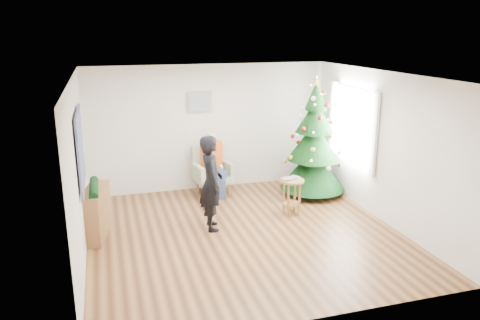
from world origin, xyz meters
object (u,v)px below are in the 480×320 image
object	(u,v)px
standing_man	(211,183)
console	(96,213)
stool	(292,196)
armchair	(212,177)
christmas_tree	(314,143)

from	to	relation	value
standing_man	console	world-z (taller)	standing_man
stool	armchair	distance (m)	1.86
console	standing_man	bearing A→B (deg)	3.87
standing_man	christmas_tree	bearing A→B (deg)	-60.85
stool	christmas_tree	bearing A→B (deg)	47.26
stool	standing_man	world-z (taller)	standing_man
armchair	console	size ratio (longest dim) A/B	0.99
christmas_tree	armchair	world-z (taller)	christmas_tree
stool	console	bearing A→B (deg)	179.53
stool	console	distance (m)	3.41
standing_man	console	xyz separation A→B (m)	(-1.87, 0.24, -0.41)
armchair	standing_man	distance (m)	1.78
christmas_tree	console	bearing A→B (deg)	-168.43
armchair	console	distance (m)	2.68
stool	armchair	size ratio (longest dim) A/B	0.66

